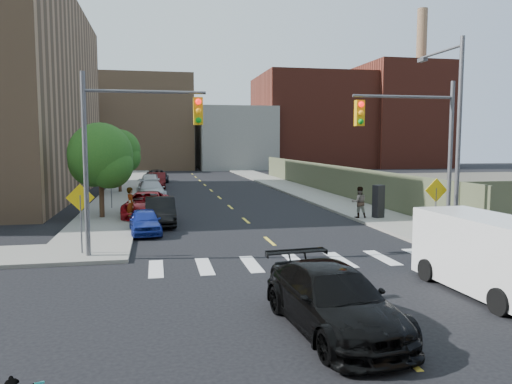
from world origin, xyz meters
name	(u,v)px	position (x,y,z in m)	size (l,w,h in m)	color
ground	(331,295)	(0.00, 0.00, 0.00)	(160.00, 160.00, 0.00)	black
sidewalk_nw	(129,183)	(-7.75, 41.50, 0.07)	(3.50, 73.00, 0.15)	gray
sidewalk_ne	(270,181)	(7.75, 41.50, 0.07)	(3.50, 73.00, 0.15)	gray
fence_north	(325,178)	(9.60, 28.00, 1.25)	(0.12, 44.00, 2.50)	#5B6043
gravel_lot	(496,187)	(28.00, 30.00, 0.03)	(36.00, 42.00, 0.06)	#595447
bg_bldg_west	(44,132)	(-22.00, 70.00, 6.00)	(14.00, 18.00, 12.00)	#592319
bg_bldg_midwest	(148,123)	(-6.00, 72.00, 7.50)	(14.00, 16.00, 15.00)	#8C6B4C
bg_bldg_center	(234,139)	(8.00, 70.00, 5.00)	(12.00, 16.00, 10.00)	gray
bg_bldg_east	(310,122)	(22.00, 72.00, 8.00)	(18.00, 18.00, 16.00)	#592319
bg_bldg_fareast	(399,116)	(38.00, 70.00, 9.00)	(14.00, 16.00, 18.00)	#592319
smokestack	(420,89)	(42.00, 70.00, 14.00)	(1.80, 1.80, 28.00)	#8C6B4C
signal_nw	(127,139)	(-5.98, 6.00, 4.53)	(4.59, 0.30, 7.00)	#59595E
signal_ne	(418,139)	(5.98, 6.00, 4.53)	(4.59, 0.30, 7.00)	#59595E
streetlight_ne	(454,124)	(8.20, 6.90, 5.22)	(0.25, 3.70, 9.00)	#59595E
warn_sign_nw	(80,206)	(-7.80, 6.50, 1.99)	(1.06, 0.06, 2.83)	#59595E
warn_sign_ne	(436,197)	(7.20, 6.50, 1.99)	(1.06, 0.06, 2.83)	#59595E
warn_sign_midwest	(111,180)	(-7.80, 20.00, 1.99)	(1.06, 0.06, 2.83)	#59595E
tree_west_near	(100,159)	(-8.00, 16.05, 3.48)	(3.66, 3.64, 5.52)	#332114
tree_west_far	(119,153)	(-8.00, 31.05, 3.48)	(3.66, 3.64, 5.52)	#332114
parked_car_blue	(145,221)	(-5.50, 10.94, 0.61)	(1.44, 3.57, 1.22)	navy
parked_car_black	(160,211)	(-4.75, 13.51, 0.74)	(1.56, 4.46, 1.47)	black
parked_car_red	(147,205)	(-5.50, 16.29, 0.75)	(2.51, 5.43, 1.51)	#A51018
parked_car_silver	(151,190)	(-5.34, 25.74, 0.72)	(2.03, 4.99, 1.45)	#B0B4B8
parked_car_white	(150,181)	(-5.50, 34.12, 0.78)	(1.84, 4.58, 1.56)	silver
parked_car_maroon	(157,180)	(-4.83, 35.44, 0.75)	(1.58, 4.53, 1.49)	#450D0F
parked_car_grey	(157,176)	(-4.81, 42.62, 0.69)	(2.27, 4.93, 1.37)	black
black_sedan	(333,300)	(-0.92, -2.64, 0.74)	(2.08, 5.13, 1.49)	black
cargo_van	(485,252)	(4.49, -0.65, 1.20)	(2.27, 5.08, 2.29)	white
mailbox	(449,226)	(7.60, 6.00, 0.75)	(0.58, 0.49, 1.23)	#0D1E4F
payphone	(378,201)	(7.41, 12.72, 1.07)	(0.55, 0.45, 1.85)	black
pedestrian_west	(131,204)	(-6.30, 13.97, 1.08)	(0.68, 0.45, 1.86)	gray
pedestrian_east	(359,202)	(6.30, 12.86, 1.03)	(0.86, 0.67, 1.77)	gray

